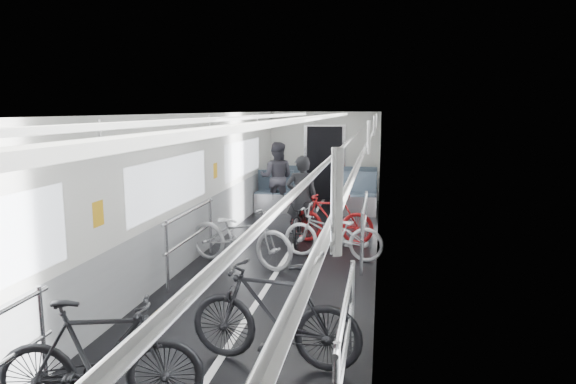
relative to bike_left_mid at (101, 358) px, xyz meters
name	(u,v)px	position (x,y,z in m)	size (l,w,h in m)	color
car_shell	(292,186)	(0.65, 5.23, 0.63)	(3.02, 14.01, 2.41)	black
bike_left_mid	(101,358)	(0.00, 0.00, 0.00)	(0.47, 1.65, 0.99)	black
bike_left_far	(240,235)	(0.01, 4.13, 0.01)	(0.67, 1.91, 1.00)	#9F9FA4
bike_right_near	(274,314)	(1.20, 1.07, 0.02)	(0.49, 1.72, 1.04)	black
bike_right_mid	(333,233)	(1.42, 4.74, -0.05)	(0.59, 1.69, 0.89)	silver
bike_right_far	(332,218)	(1.31, 5.77, -0.03)	(0.44, 1.55, 0.93)	#A31415
bike_aisle	(301,219)	(0.73, 5.78, -0.06)	(0.57, 1.64, 0.86)	black
person_standing	(302,198)	(0.73, 5.88, 0.31)	(0.59, 0.39, 1.62)	black
person_seated	(277,177)	(-0.28, 8.44, 0.35)	(0.82, 0.64, 1.70)	#26252C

